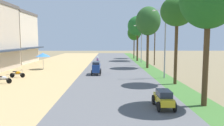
% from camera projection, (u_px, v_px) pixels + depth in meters
% --- Properties ---
extents(shophouse_far, '(8.44, 9.52, 10.10)m').
position_uv_depth(shophouse_far, '(12.00, 38.00, 42.41)').
color(shophouse_far, beige).
rests_on(shophouse_far, ground).
extents(parked_motorbike_second, '(1.80, 0.54, 0.94)m').
position_uv_depth(parked_motorbike_second, '(3.00, 79.00, 21.97)').
color(parked_motorbike_second, black).
rests_on(parked_motorbike_second, dirt_shoulder).
extents(parked_motorbike_third, '(1.80, 0.54, 0.94)m').
position_uv_depth(parked_motorbike_third, '(18.00, 73.00, 25.53)').
color(parked_motorbike_third, black).
rests_on(parked_motorbike_third, dirt_shoulder).
extents(vendor_umbrella, '(2.20, 2.20, 2.52)m').
position_uv_depth(vendor_umbrella, '(43.00, 55.00, 32.86)').
color(vendor_umbrella, '#99999E').
rests_on(vendor_umbrella, dirt_shoulder).
extents(median_tree_second, '(3.28, 3.28, 8.78)m').
position_uv_depth(median_tree_second, '(177.00, 12.00, 21.07)').
color(median_tree_second, '#4C351E').
rests_on(median_tree_second, median_strip).
extents(median_tree_third, '(3.93, 3.93, 9.78)m').
position_uv_depth(median_tree_third, '(148.00, 21.00, 33.98)').
color(median_tree_third, '#4C351E').
rests_on(median_tree_third, median_strip).
extents(median_tree_fourth, '(4.30, 4.30, 9.76)m').
position_uv_depth(median_tree_fourth, '(138.00, 26.00, 46.27)').
color(median_tree_fourth, '#4C351E').
rests_on(median_tree_fourth, median_strip).
extents(median_tree_fifth, '(3.29, 3.29, 8.14)m').
position_uv_depth(median_tree_fifth, '(134.00, 33.00, 52.68)').
color(median_tree_fifth, '#4C351E').
rests_on(median_tree_fifth, median_strip).
extents(streetlamp_near, '(3.16, 0.20, 8.06)m').
position_uv_depth(streetlamp_near, '(165.00, 39.00, 24.88)').
color(streetlamp_near, gray).
rests_on(streetlamp_near, median_strip).
extents(streetlamp_mid, '(3.16, 0.20, 7.63)m').
position_uv_depth(streetlamp_mid, '(141.00, 41.00, 43.27)').
color(streetlamp_mid, gray).
rests_on(streetlamp_mid, median_strip).
extents(utility_pole_near, '(1.80, 0.20, 9.43)m').
position_uv_depth(utility_pole_near, '(155.00, 38.00, 38.78)').
color(utility_pole_near, brown).
rests_on(utility_pole_near, ground).
extents(car_sedan_yellow, '(1.10, 2.26, 1.19)m').
position_uv_depth(car_sedan_yellow, '(164.00, 98.00, 13.88)').
color(car_sedan_yellow, gold).
rests_on(car_sedan_yellow, road_strip).
extents(car_van_blue, '(1.19, 2.41, 1.67)m').
position_uv_depth(car_van_blue, '(96.00, 67.00, 27.72)').
color(car_van_blue, navy).
rests_on(car_van_blue, road_strip).
extents(motorbike_ahead_second, '(0.54, 1.80, 1.66)m').
position_uv_depth(motorbike_ahead_second, '(98.00, 62.00, 36.97)').
color(motorbike_ahead_second, black).
rests_on(motorbike_ahead_second, road_strip).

